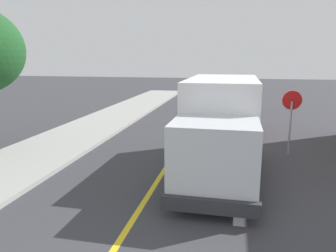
{
  "coord_description": "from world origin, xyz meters",
  "views": [
    {
      "loc": [
        2.32,
        -2.72,
        3.94
      ],
      "look_at": [
        -0.06,
        8.96,
        1.4
      ],
      "focal_mm": 34.71,
      "sensor_mm": 36.0,
      "label": 1
    }
  ],
  "objects": [
    {
      "name": "parked_car_far",
      "position": [
        1.74,
        28.96,
        0.79
      ],
      "size": [
        1.89,
        4.43,
        1.67
      ],
      "color": "silver",
      "rests_on": "ground"
    },
    {
      "name": "stop_sign",
      "position": [
        4.6,
        10.9,
        1.86
      ],
      "size": [
        0.8,
        0.1,
        2.65
      ],
      "color": "gray",
      "rests_on": "ground"
    },
    {
      "name": "centre_line_yellow",
      "position": [
        0.0,
        10.0,
        0.0
      ],
      "size": [
        0.16,
        56.0,
        0.01
      ],
      "primitive_type": "cube",
      "color": "gold",
      "rests_on": "ground"
    },
    {
      "name": "parked_car_mid",
      "position": [
        1.78,
        21.51,
        0.79
      ],
      "size": [
        1.81,
        4.4,
        1.67
      ],
      "color": "#2D4793",
      "rests_on": "ground"
    },
    {
      "name": "box_truck",
      "position": [
        1.91,
        8.43,
        1.77
      ],
      "size": [
        2.49,
        7.21,
        3.2
      ],
      "color": "white",
      "rests_on": "ground"
    },
    {
      "name": "parked_car_near",
      "position": [
        2.43,
        14.77,
        0.79
      ],
      "size": [
        1.98,
        4.47,
        1.67
      ],
      "color": "maroon",
      "rests_on": "ground"
    }
  ]
}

